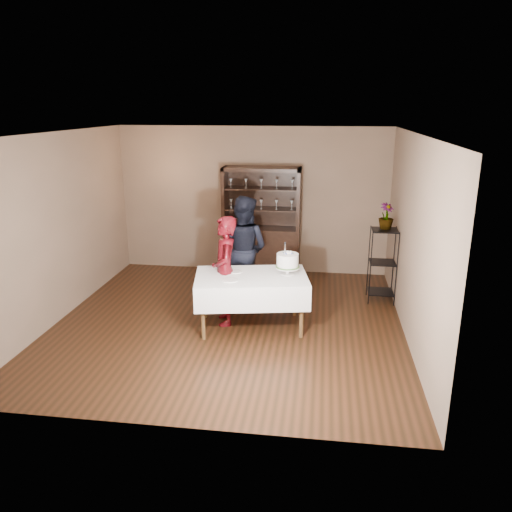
# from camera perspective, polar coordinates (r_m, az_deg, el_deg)

# --- Properties ---
(floor) EXTENTS (5.00, 5.00, 0.00)m
(floor) POSITION_cam_1_polar(r_m,az_deg,el_deg) (7.38, -3.14, -7.63)
(floor) COLOR black
(floor) RESTS_ON ground
(ceiling) EXTENTS (5.00, 5.00, 0.00)m
(ceiling) POSITION_cam_1_polar(r_m,az_deg,el_deg) (6.72, -3.52, 13.80)
(ceiling) COLOR white
(ceiling) RESTS_ON back_wall
(back_wall) EXTENTS (5.00, 0.02, 2.70)m
(back_wall) POSITION_cam_1_polar(r_m,az_deg,el_deg) (9.34, -0.39, 6.35)
(back_wall) COLOR brown
(back_wall) RESTS_ON floor
(wall_left) EXTENTS (0.02, 5.00, 2.70)m
(wall_left) POSITION_cam_1_polar(r_m,az_deg,el_deg) (7.80, -21.70, 3.02)
(wall_left) COLOR brown
(wall_left) RESTS_ON floor
(wall_right) EXTENTS (0.02, 5.00, 2.70)m
(wall_right) POSITION_cam_1_polar(r_m,az_deg,el_deg) (6.91, 17.50, 1.77)
(wall_right) COLOR brown
(wall_right) RESTS_ON floor
(china_hutch) EXTENTS (1.40, 0.48, 2.00)m
(china_hutch) POSITION_cam_1_polar(r_m,az_deg,el_deg) (9.22, 0.63, 1.85)
(china_hutch) COLOR black
(china_hutch) RESTS_ON floor
(plant_etagere) EXTENTS (0.42, 0.42, 1.20)m
(plant_etagere) POSITION_cam_1_polar(r_m,az_deg,el_deg) (8.21, 14.25, -0.70)
(plant_etagere) COLOR black
(plant_etagere) RESTS_ON floor
(cake_table) EXTENTS (1.70, 1.22, 0.78)m
(cake_table) POSITION_cam_1_polar(r_m,az_deg,el_deg) (7.02, -0.54, -3.67)
(cake_table) COLOR silver
(cake_table) RESTS_ON floor
(woman) EXTENTS (0.52, 0.66, 1.58)m
(woman) POSITION_cam_1_polar(r_m,az_deg,el_deg) (7.12, -3.56, -1.70)
(woman) COLOR #37050D
(woman) RESTS_ON floor
(man) EXTENTS (1.00, 0.89, 1.71)m
(man) POSITION_cam_1_polar(r_m,az_deg,el_deg) (7.96, -1.44, 0.83)
(man) COLOR black
(man) RESTS_ON floor
(cake) EXTENTS (0.34, 0.34, 0.47)m
(cake) POSITION_cam_1_polar(r_m,az_deg,el_deg) (6.97, 3.63, -0.63)
(cake) COLOR silver
(cake) RESTS_ON cake_table
(plate_near) EXTENTS (0.26, 0.26, 0.01)m
(plate_near) POSITION_cam_1_polar(r_m,az_deg,el_deg) (6.78, -2.99, -2.74)
(plate_near) COLOR silver
(plate_near) RESTS_ON cake_table
(plate_far) EXTENTS (0.22, 0.22, 0.01)m
(plate_far) POSITION_cam_1_polar(r_m,az_deg,el_deg) (7.11, -2.34, -1.79)
(plate_far) COLOR silver
(plate_far) RESTS_ON cake_table
(potted_plant) EXTENTS (0.32, 0.32, 0.41)m
(potted_plant) POSITION_cam_1_polar(r_m,az_deg,el_deg) (8.06, 14.66, 4.42)
(potted_plant) COLOR #406831
(potted_plant) RESTS_ON plant_etagere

